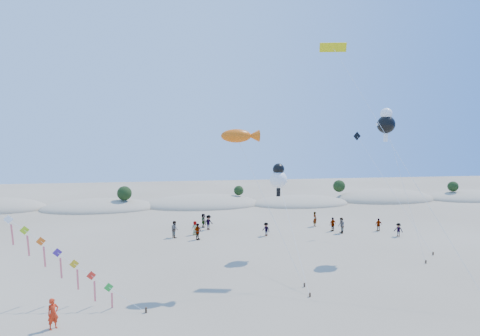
# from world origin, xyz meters

# --- Properties ---
(dune_ridge) EXTENTS (145.30, 11.49, 5.57)m
(dune_ridge) POSITION_xyz_m (1.06, 45.14, 0.11)
(dune_ridge) COLOR tan
(dune_ridge) RESTS_ON ground
(fish_kite) EXTENTS (6.09, 2.82, 11.87)m
(fish_kite) POSITION_xyz_m (0.94, 11.19, 11.32)
(fish_kite) COLOR #3F2D1E
(fish_kite) RESTS_ON ground
(cartoon_kite_low) EXTENTS (1.64, 11.19, 8.74)m
(cartoon_kite_low) POSITION_xyz_m (5.55, 17.39, 7.40)
(cartoon_kite_low) COLOR #3F2D1E
(cartoon_kite_low) RESTS_ON ground
(cartoon_kite_high) EXTENTS (2.93, 5.13, 13.99)m
(cartoon_kite_high) POSITION_xyz_m (15.98, 16.79, 12.60)
(cartoon_kite_high) COLOR #3F2D1E
(cartoon_kite_high) RESTS_ON ground
(parafoil_kite) EXTENTS (6.81, 14.43, 19.70)m
(parafoil_kite) POSITION_xyz_m (10.16, 15.51, 18.91)
(parafoil_kite) COLOR #3F2D1E
(parafoil_kite) RESTS_ON ground
(dark_kite) EXTENTS (3.61, 10.71, 11.80)m
(dark_kite) POSITION_xyz_m (17.82, 22.50, 8.32)
(dark_kite) COLOR #3F2D1E
(dark_kite) RESTS_ON ground
(flyer_foreground) EXTENTS (0.79, 0.78, 1.83)m
(flyer_foreground) POSITION_xyz_m (-11.24, 4.93, 0.92)
(flyer_foreground) COLOR red
(flyer_foreground) RESTS_ON ground
(beachgoers) EXTENTS (25.96, 9.22, 1.87)m
(beachgoers) POSITION_xyz_m (5.65, 25.74, 0.86)
(beachgoers) COLOR slate
(beachgoers) RESTS_ON ground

